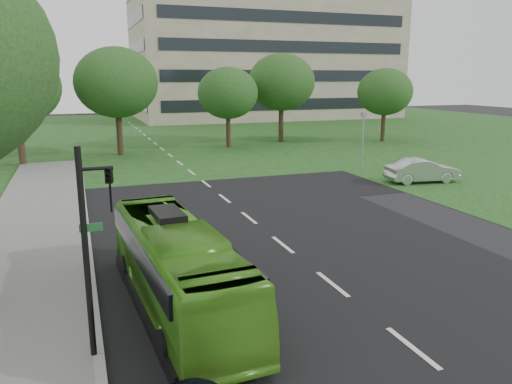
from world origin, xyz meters
The scene contains 12 objects.
ground centered at (0.00, 0.00, 0.00)m, with size 160.00×160.00×0.00m, color black.
street_surfaces centered at (-0.38, 22.75, 0.03)m, with size 120.00×120.00×0.15m.
office_building centered at (21.96, 61.96, 12.50)m, with size 40.10×20.10×25.00m.
tree_park_a centered at (-11.02, 24.79, 5.65)m, with size 6.27×6.27×8.33m.
tree_park_b centered at (-3.82, 27.67, 5.89)m, with size 6.67×6.67×8.74m.
tree_park_c centered at (5.95, 28.99, 4.92)m, with size 5.46×5.46×7.25m.
tree_park_d centered at (12.08, 31.16, 5.84)m, with size 6.52×6.52×8.62m.
tree_park_e centered at (21.84, 27.98, 4.90)m, with size 5.41×5.41×7.21m.
bus centered at (-4.86, -1.95, 1.22)m, with size 2.05×8.78×2.44m, color #52A525.
sedan centered at (12.64, 10.00, 0.73)m, with size 1.55×4.45×1.47m, color #B6B5BA.
traffic_light centered at (-7.04, -3.94, 2.90)m, with size 0.80×0.24×4.94m.
camera_pole centered at (11.28, 14.72, 2.58)m, with size 0.40×0.37×4.00m.
Camera 1 is at (-7.20, -14.88, 6.35)m, focal length 35.00 mm.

